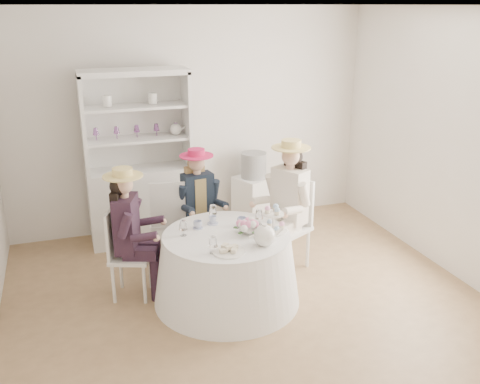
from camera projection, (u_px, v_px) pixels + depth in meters
name	position (u px, v px, depth m)	size (l,w,h in m)	color
ground	(243.00, 296.00, 5.25)	(4.50, 4.50, 0.00)	olive
ceiling	(244.00, 5.00, 4.35)	(4.50, 4.50, 0.00)	white
wall_back	(191.00, 121.00, 6.58)	(4.50, 4.50, 0.00)	silver
wall_front	(360.00, 259.00, 3.01)	(4.50, 4.50, 0.00)	silver
wall_right	(451.00, 144.00, 5.48)	(4.50, 4.50, 0.00)	silver
tea_table	(227.00, 268.00, 5.07)	(1.39, 1.39, 0.69)	white
hutch	(140.00, 182.00, 6.29)	(1.36, 0.87, 2.04)	silver
side_table	(253.00, 201.00, 6.88)	(0.41, 0.41, 0.63)	silver
hatbox	(254.00, 165.00, 6.72)	(0.32, 0.32, 0.32)	black
guest_left	(129.00, 226.00, 5.02)	(0.54, 0.49, 1.30)	silver
guest_mid	(198.00, 199.00, 5.76)	(0.47, 0.49, 1.27)	silver
guest_right	(288.00, 198.00, 5.56)	(0.60, 0.55, 1.42)	silver
spare_chair	(168.00, 218.00, 5.81)	(0.45, 0.45, 0.95)	silver
teacup_a	(198.00, 225.00, 5.08)	(0.09, 0.09, 0.07)	white
teacup_b	(213.00, 220.00, 5.19)	(0.08, 0.08, 0.07)	white
teacup_c	(242.00, 222.00, 5.14)	(0.10, 0.10, 0.08)	white
flower_bowl	(249.00, 230.00, 4.99)	(0.19, 0.19, 0.05)	white
flower_arrangement	(247.00, 225.00, 4.95)	(0.18, 0.19, 0.07)	pink
table_teapot	(265.00, 236.00, 4.72)	(0.28, 0.20, 0.21)	white
sandwich_plate	(229.00, 251.00, 4.60)	(0.29, 0.29, 0.06)	white
cupcake_stand	(273.00, 222.00, 5.00)	(0.26, 0.26, 0.25)	white
stemware_set	(226.00, 227.00, 4.93)	(0.84, 0.81, 0.15)	white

